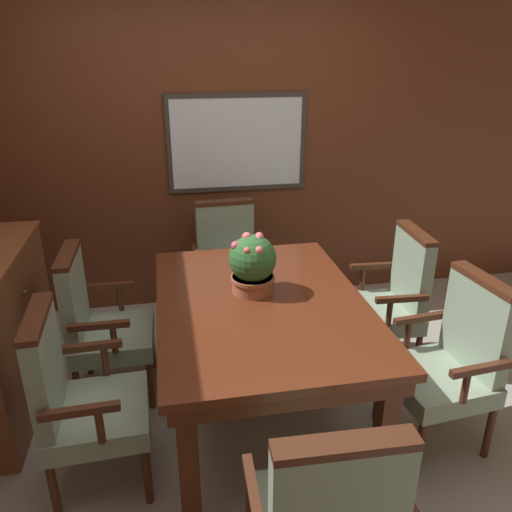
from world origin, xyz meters
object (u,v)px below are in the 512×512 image
object	(u,v)px
dining_table	(261,316)
chair_right_far	(391,296)
chair_head_far	(228,262)
chair_left_far	(98,322)
potted_plant	(253,264)
chair_left_near	(78,397)
chair_right_near	(452,358)

from	to	relation	value
dining_table	chair_right_far	world-z (taller)	chair_right_far
chair_right_far	chair_head_far	bearing A→B (deg)	-125.08
dining_table	chair_head_far	size ratio (longest dim) A/B	1.64
dining_table	chair_left_far	size ratio (longest dim) A/B	1.64
chair_left_far	chair_right_far	xyz separation A→B (m)	(1.89, -0.01, 0.00)
chair_right_far	potted_plant	xyz separation A→B (m)	(-0.99, -0.26, 0.42)
chair_left_far	potted_plant	world-z (taller)	potted_plant
dining_table	chair_head_far	distance (m)	1.17
chair_head_far	chair_right_far	xyz separation A→B (m)	(0.99, -0.78, 0.00)
chair_left_near	chair_right_far	size ratio (longest dim) A/B	1.00
dining_table	chair_left_near	bearing A→B (deg)	-160.75
potted_plant	chair_head_far	bearing A→B (deg)	90.21
chair_head_far	chair_right_near	xyz separation A→B (m)	(1.00, -1.52, 0.00)
chair_left_near	chair_right_far	world-z (taller)	same
dining_table	chair_right_near	size ratio (longest dim) A/B	1.64
dining_table	chair_right_far	size ratio (longest dim) A/B	1.64
dining_table	chair_head_far	bearing A→B (deg)	91.50
dining_table	chair_right_far	xyz separation A→B (m)	(0.96, 0.37, -0.16)
chair_right_near	chair_left_far	bearing A→B (deg)	-117.09
chair_head_far	potted_plant	xyz separation A→B (m)	(0.00, -1.04, 0.42)
chair_head_far	potted_plant	world-z (taller)	potted_plant
potted_plant	chair_left_far	bearing A→B (deg)	163.21
chair_head_far	chair_right_far	distance (m)	1.26
chair_left_near	potted_plant	bearing A→B (deg)	-66.72
potted_plant	chair_right_far	bearing A→B (deg)	14.65
chair_left_near	chair_right_near	world-z (taller)	same
chair_left_near	chair_right_far	xyz separation A→B (m)	(1.91, 0.70, 0.00)
potted_plant	dining_table	bearing A→B (deg)	-76.91
dining_table	chair_left_far	xyz separation A→B (m)	(-0.93, 0.39, -0.16)
chair_right_near	dining_table	bearing A→B (deg)	-116.20
chair_right_near	potted_plant	distance (m)	1.18
chair_left_far	chair_right_near	size ratio (longest dim) A/B	1.00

